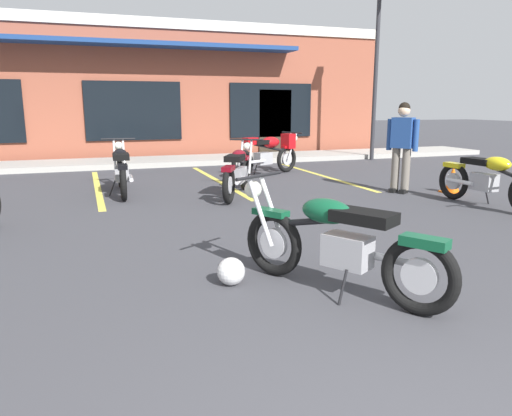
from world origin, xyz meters
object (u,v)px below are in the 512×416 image
at_px(motorcycle_green_cafe_racer, 489,179).
at_px(parking_lot_lamp_post, 379,52).
at_px(motorcycle_silver_naked, 269,152).
at_px(motorcycle_red_sportbike, 238,171).
at_px(traffic_cone, 453,179).
at_px(person_by_back_row, 402,142).
at_px(motorcycle_foreground_classic, 337,242).
at_px(helmet_on_pavement, 231,271).
at_px(motorcycle_blue_standard, 121,169).

bearing_deg(motorcycle_green_cafe_racer, parking_lot_lamp_post, 72.50).
bearing_deg(motorcycle_silver_naked, motorcycle_red_sportbike, -122.31).
xyz_separation_m(motorcycle_red_sportbike, traffic_cone, (3.90, -1.03, -0.20)).
height_order(motorcycle_red_sportbike, traffic_cone, motorcycle_red_sportbike).
bearing_deg(motorcycle_green_cafe_racer, person_by_back_row, 107.93).
distance_m(motorcycle_foreground_classic, motorcycle_red_sportbike, 4.76).
distance_m(motorcycle_silver_naked, motorcycle_green_cafe_racer, 5.11).
height_order(motorcycle_silver_naked, helmet_on_pavement, motorcycle_silver_naked).
relative_size(motorcycle_red_sportbike, parking_lot_lamp_post, 0.40).
relative_size(motorcycle_silver_naked, person_by_back_row, 1.18).
bearing_deg(motorcycle_foreground_classic, helmet_on_pavement, 150.02).
height_order(motorcycle_foreground_classic, traffic_cone, motorcycle_foreground_classic).
relative_size(person_by_back_row, traffic_cone, 3.16).
relative_size(motorcycle_silver_naked, parking_lot_lamp_post, 0.42).
bearing_deg(motorcycle_silver_naked, parking_lot_lamp_post, 24.02).
bearing_deg(traffic_cone, motorcycle_green_cafe_racer, -107.05).
bearing_deg(helmet_on_pavement, person_by_back_row, 39.26).
distance_m(helmet_on_pavement, traffic_cone, 6.20).
bearing_deg(motorcycle_silver_naked, person_by_back_row, -64.56).
relative_size(motorcycle_red_sportbike, helmet_on_pavement, 7.34).
height_order(motorcycle_foreground_classic, motorcycle_green_cafe_racer, same).
relative_size(motorcycle_red_sportbike, motorcycle_blue_standard, 0.90).
xyz_separation_m(motorcycle_red_sportbike, helmet_on_pavement, (-1.40, -4.25, -0.33)).
height_order(motorcycle_green_cafe_racer, traffic_cone, motorcycle_green_cafe_racer).
height_order(motorcycle_red_sportbike, motorcycle_silver_naked, same).
height_order(motorcycle_foreground_classic, motorcycle_red_sportbike, same).
bearing_deg(motorcycle_green_cafe_racer, motorcycle_foreground_classic, -149.13).
height_order(motorcycle_silver_naked, motorcycle_blue_standard, same).
distance_m(motorcycle_foreground_classic, person_by_back_row, 5.43).
bearing_deg(motorcycle_red_sportbike, helmet_on_pavement, -108.16).
relative_size(motorcycle_green_cafe_racer, traffic_cone, 3.98).
bearing_deg(parking_lot_lamp_post, motorcycle_red_sportbike, -142.86).
bearing_deg(person_by_back_row, motorcycle_green_cafe_racer, -72.07).
xyz_separation_m(motorcycle_red_sportbike, person_by_back_row, (2.99, -0.67, 0.49)).
bearing_deg(motorcycle_red_sportbike, motorcycle_silver_naked, 57.69).
relative_size(person_by_back_row, helmet_on_pavement, 6.44).
relative_size(motorcycle_foreground_classic, person_by_back_row, 1.12).
height_order(person_by_back_row, helmet_on_pavement, person_by_back_row).
bearing_deg(motorcycle_blue_standard, parking_lot_lamp_post, 23.55).
xyz_separation_m(motorcycle_blue_standard, person_by_back_row, (4.96, -1.60, 0.49)).
relative_size(motorcycle_silver_naked, motorcycle_blue_standard, 0.94).
distance_m(traffic_cone, parking_lot_lamp_post, 6.20).
distance_m(motorcycle_red_sportbike, person_by_back_row, 3.11).
distance_m(motorcycle_foreground_classic, motorcycle_green_cafe_racer, 4.76).
bearing_deg(traffic_cone, parking_lot_lamp_post, 72.39).
relative_size(helmet_on_pavement, parking_lot_lamp_post, 0.05).
xyz_separation_m(motorcycle_silver_naked, helmet_on_pavement, (-2.92, -6.67, -0.40)).
bearing_deg(motorcycle_red_sportbike, person_by_back_row, -12.52).
bearing_deg(motorcycle_foreground_classic, motorcycle_silver_naked, 73.65).
height_order(motorcycle_red_sportbike, motorcycle_blue_standard, same).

